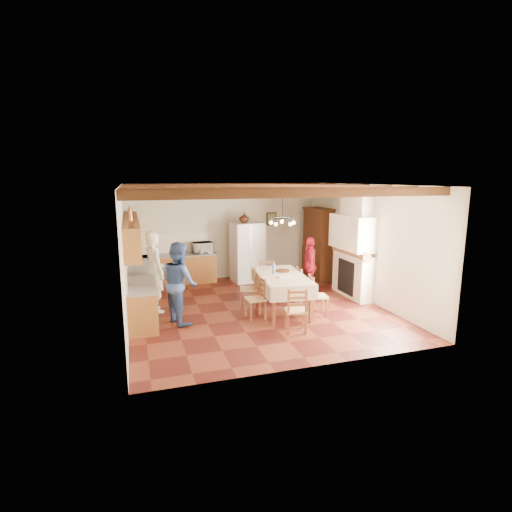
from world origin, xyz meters
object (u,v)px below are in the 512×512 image
(chair_left_near, at_px, (255,298))
(chair_end_far, at_px, (267,279))
(hutch, at_px, (318,244))
(microwave, at_px, (202,248))
(chair_right_far, at_px, (305,286))
(person_woman_red, at_px, (310,265))
(chair_end_near, at_px, (296,309))
(person_man, at_px, (155,272))
(chair_left_far, at_px, (248,288))
(dining_table, at_px, (282,278))
(refrigerator, at_px, (247,252))
(person_woman_blue, at_px, (179,283))
(chair_right_near, at_px, (318,295))

(chair_left_near, xyz_separation_m, chair_end_far, (0.84, 1.59, 0.00))
(hutch, bearing_deg, microwave, 164.54)
(chair_right_far, relative_size, person_woman_red, 0.61)
(chair_left_near, relative_size, microwave, 1.60)
(chair_end_near, height_order, person_man, person_man)
(person_woman_red, distance_m, microwave, 3.38)
(chair_left_far, bearing_deg, hutch, 140.81)
(dining_table, relative_size, person_woman_red, 1.36)
(refrigerator, bearing_deg, dining_table, -96.25)
(refrigerator, height_order, hutch, hutch)
(chair_left_near, height_order, chair_left_far, same)
(person_woman_red, bearing_deg, chair_left_far, -52.72)
(person_man, bearing_deg, chair_left_near, -136.20)
(chair_left_near, bearing_deg, person_man, -122.48)
(dining_table, bearing_deg, person_woman_red, 42.70)
(refrigerator, distance_m, microwave, 1.38)
(hutch, height_order, chair_left_near, hutch)
(chair_left_far, distance_m, chair_end_near, 1.94)
(dining_table, xyz_separation_m, person_woman_red, (1.27, 1.18, -0.02))
(chair_left_near, relative_size, chair_end_near, 1.00)
(chair_right_far, xyz_separation_m, microwave, (-2.08, 3.01, 0.59))
(chair_right_far, bearing_deg, person_woman_red, -26.29)
(dining_table, xyz_separation_m, chair_end_far, (0.08, 1.28, -0.33))
(hutch, relative_size, chair_right_far, 2.34)
(refrigerator, xyz_separation_m, chair_right_far, (0.74, -2.69, -0.43))
(hutch, distance_m, person_woman_red, 1.73)
(chair_end_near, xyz_separation_m, person_woman_red, (1.47, 2.49, 0.31))
(chair_right_far, relative_size, person_woman_blue, 0.53)
(person_woman_red, relative_size, microwave, 2.64)
(hutch, height_order, chair_end_far, hutch)
(chair_right_near, bearing_deg, refrigerator, 20.51)
(hutch, height_order, chair_end_near, hutch)
(hutch, xyz_separation_m, person_woman_blue, (-4.63, -2.61, -0.22))
(dining_table, bearing_deg, chair_end_far, 86.52)
(dining_table, height_order, chair_left_far, chair_left_far)
(chair_left_far, relative_size, chair_right_near, 1.00)
(person_woman_red, bearing_deg, refrigerator, -125.85)
(microwave, bearing_deg, dining_table, -74.76)
(microwave, bearing_deg, chair_left_far, -83.11)
(refrigerator, distance_m, hutch, 2.25)
(chair_right_far, distance_m, microwave, 3.70)
(chair_left_near, bearing_deg, hutch, 131.42)
(chair_right_near, bearing_deg, chair_right_far, 5.46)
(dining_table, bearing_deg, person_man, 162.76)
(dining_table, bearing_deg, chair_left_near, -157.55)
(dining_table, xyz_separation_m, person_man, (-2.87, 0.89, 0.16))
(chair_end_far, bearing_deg, chair_left_near, -105.38)
(hutch, distance_m, dining_table, 3.42)
(person_woman_red, bearing_deg, chair_right_near, 1.20)
(chair_left_near, distance_m, microwave, 3.73)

